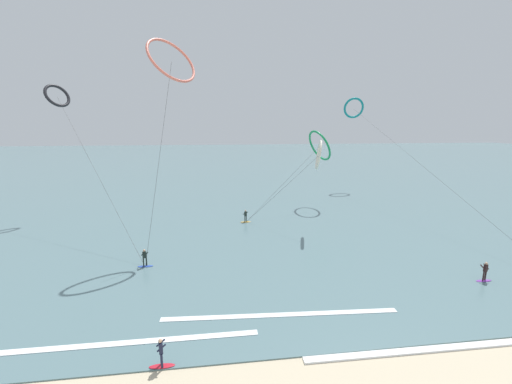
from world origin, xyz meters
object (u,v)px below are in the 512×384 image
surfer_violet (485,273)px  surfer_cobalt (145,259)px  kite_emerald (319,146)px  kite_charcoal (57,96)px  kite_ivory (319,155)px  surfer_amber (246,217)px  kite_teal (354,108)px  kite_coral (171,60)px  surfer_crimson (161,355)px

surfer_violet → surfer_cobalt: size_ratio=1.00×
surfer_violet → kite_emerald: (-5.75, 27.22, 8.94)m
surfer_violet → kite_charcoal: kite_charcoal is taller
surfer_cobalt → kite_ivory: (18.96, 8.12, 8.67)m
surfer_cobalt → kite_charcoal: bearing=92.1°
surfer_amber → kite_teal: (24.05, 21.81, 15.45)m
surfer_cobalt → kite_ivory: 22.37m
surfer_amber → kite_coral: (-7.92, -7.04, 18.41)m
kite_ivory → kite_coral: bearing=-66.7°
surfer_violet → surfer_cobalt: 29.68m
surfer_amber → kite_coral: kite_coral is taller
surfer_amber → kite_ivory: 12.86m
surfer_violet → kite_coral: (-26.26, 12.19, 18.41)m
surfer_amber → kite_coral: bearing=177.8°
kite_coral → kite_ivory: bearing=-36.2°
surfer_amber → kite_emerald: bearing=-11.4°
kite_charcoal → kite_coral: (17.17, -14.25, 2.36)m
kite_ivory → surfer_violet: bearing=48.8°
kite_charcoal → kite_coral: size_ratio=1.02×
kite_charcoal → kite_emerald: (37.68, 0.77, -7.11)m
surfer_crimson → kite_ivory: size_ratio=0.15×
surfer_crimson → kite_emerald: 40.13m
surfer_cobalt → kite_coral: 19.43m
kite_ivory → kite_emerald: size_ratio=0.78×
surfer_cobalt → kite_charcoal: 29.36m
kite_coral → kite_charcoal: bearing=95.4°
kite_coral → kite_teal: (31.96, 28.85, -2.96)m
kite_coral → kite_emerald: 27.14m
kite_charcoal → kite_teal: size_ratio=0.49×
surfer_crimson → surfer_violet: size_ratio=1.00×
kite_charcoal → kite_emerald: size_ratio=1.51×
surfer_crimson → kite_teal: kite_teal is taller
surfer_violet → surfer_amber: bearing=-63.9°
kite_teal → kite_emerald: size_ratio=3.05×
kite_coral → kite_emerald: size_ratio=1.48×
surfer_amber → surfer_cobalt: bearing=-173.7°
kite_teal → kite_emerald: 19.09m
kite_teal → surfer_cobalt: bearing=47.3°
kite_teal → kite_coral: bearing=44.6°
surfer_crimson → surfer_cobalt: 13.64m
kite_teal → kite_ivory: bearing=61.7°
surfer_amber → kite_coral: 21.24m
kite_coral → kite_ivory: size_ratio=1.91×
surfer_crimson → kite_teal: size_ratio=0.04×
surfer_crimson → surfer_violet: (25.43, 6.60, 0.00)m
kite_ivory → kite_emerald: kite_emerald is taller
surfer_violet → surfer_amber: same height
surfer_crimson → surfer_amber: size_ratio=1.00×
surfer_crimson → surfer_amber: same height
surfer_amber → kite_emerald: size_ratio=0.12×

